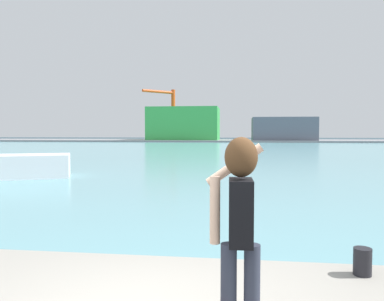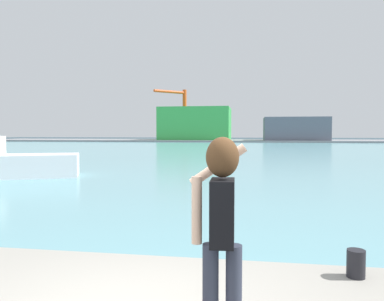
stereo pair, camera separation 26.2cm
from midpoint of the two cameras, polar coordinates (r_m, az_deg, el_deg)
name	(u,v)px [view 2 (the right image)]	position (r m, az deg, el deg)	size (l,w,h in m)	color
ground_plane	(244,149)	(53.18, 8.10, 0.25)	(220.00, 220.00, 0.00)	#334751
harbor_water	(244,148)	(55.18, 8.13, 0.35)	(140.00, 100.00, 0.02)	#6BA8B2
far_shore_dock	(247,141)	(95.15, 8.53, 1.50)	(140.00, 20.00, 0.42)	gray
person_photographer	(221,216)	(3.22, 6.86, -10.00)	(0.53, 0.55, 1.74)	#2D3342
harbor_bollard	(356,264)	(5.20, 25.30, -15.47)	(0.22, 0.22, 0.34)	black
warehouse_left	(196,124)	(95.00, 0.63, 4.13)	(17.59, 11.91, 8.19)	green
warehouse_right	(295,129)	(93.32, 15.66, 3.22)	(14.88, 10.85, 5.50)	slate
port_crane	(181,109)	(94.03, -1.64, 6.39)	(7.04, 7.07, 12.72)	#D84C19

